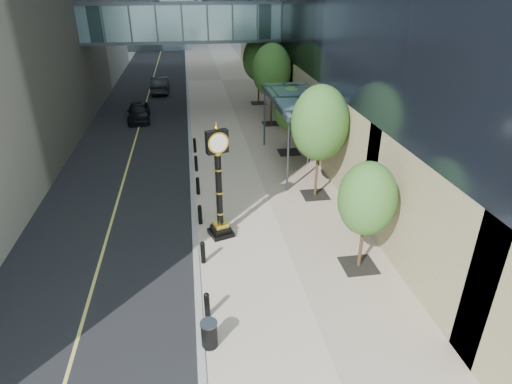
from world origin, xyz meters
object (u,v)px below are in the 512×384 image
Objects in this scene: street_clock at (219,191)px; car_far at (160,85)px; pedestrian at (309,151)px; car_near at (139,112)px; trash_bin at (209,335)px.

car_far is (-3.97, 28.79, -1.53)m from street_clock.
pedestrian is 23.30m from car_far.
car_near is at bearing 87.65° from street_clock.
car_near reaches higher than trash_bin.
car_far is (-3.08, 35.39, 0.30)m from trash_bin.
street_clock is 1.10× the size of car_far.
pedestrian is 0.36× the size of car_near.
street_clock reaches higher than car_near.
pedestrian reaches higher than trash_bin.
trash_bin is (-0.89, -6.60, -1.83)m from street_clock.
street_clock is at bearing 98.70° from car_far.
pedestrian is (6.31, 7.89, -1.49)m from street_clock.
car_far is at bearing 79.95° from street_clock.
pedestrian is at bearing 33.43° from street_clock.
trash_bin is 26.01m from car_near.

